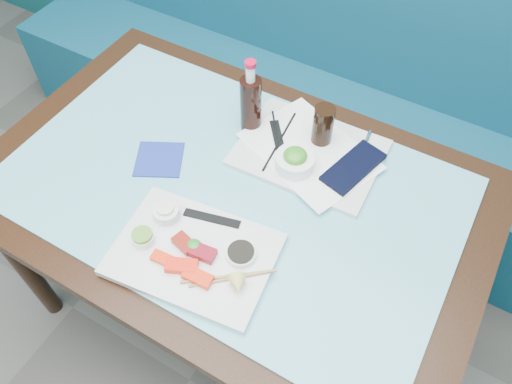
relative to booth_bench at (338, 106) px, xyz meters
The scene contains 34 objects.
booth_bench is the anchor object (origin of this frame).
dining_table 0.89m from the booth_bench, 90.00° to the right, with size 1.40×0.90×0.75m.
glass_top 0.92m from the booth_bench, 90.00° to the right, with size 1.22×0.76×0.01m, color #64B6C8.
sashimi_plate 1.14m from the booth_bench, 87.94° to the right, with size 0.39×0.28×0.02m, color silver.
salmon_left 1.20m from the booth_bench, 90.58° to the right, with size 0.06×0.03×0.01m, color #FF2C0A.
salmon_mid 1.19m from the booth_bench, 88.03° to the right, with size 0.08×0.04×0.02m, color #FF1F0A.
salmon_right 1.20m from the booth_bench, 85.50° to the right, with size 0.07×0.03×0.02m, color #FF2D0A.
tuna_left 1.14m from the booth_bench, 89.54° to the right, with size 0.06×0.04×0.02m, color maroon.
tuna_right 1.14m from the booth_bench, 86.59° to the right, with size 0.06×0.04×0.02m, color maroon.
seaweed_garnish 1.14m from the booth_bench, 88.19° to the right, with size 0.04×0.04×0.02m, color #1F8820.
ramekin_wasabi 1.18m from the booth_bench, 94.47° to the right, with size 0.06×0.06×0.02m, color white.
wasabi_fill 1.19m from the booth_bench, 94.47° to the right, with size 0.05×0.05×0.01m, color #5A932F.
ramekin_ginger 1.10m from the booth_bench, 94.58° to the right, with size 0.07×0.07×0.03m, color silver.
ginger_fill 1.11m from the booth_bench, 94.58° to the right, with size 0.04×0.04×0.01m, color #F1DEC6.
soy_dish 1.11m from the booth_bench, 81.99° to the right, with size 0.07×0.07×0.01m, color white.
soy_fill 1.11m from the booth_bench, 81.99° to the right, with size 0.07×0.07×0.01m, color black.
lemon_wedge 1.19m from the booth_bench, 80.53° to the right, with size 0.05×0.05×0.04m, color #F6E174.
chopstick_sleeve 1.05m from the booth_bench, 88.60° to the right, with size 0.15×0.02×0.00m, color black.
wooden_chopstick_a 1.17m from the booth_bench, 82.21° to the right, with size 0.01×0.01×0.23m, color #9C8149.
wooden_chopstick_b 1.17m from the booth_bench, 81.69° to the right, with size 0.01×0.01×0.21m, color #A8764F.
serving_tray 0.75m from the booth_bench, 77.82° to the right, with size 0.40×0.30×0.02m, color silver.
paper_placemat 0.76m from the booth_bench, 77.82° to the right, with size 0.36×0.26×0.00m, color white.
seaweed_bowl 0.83m from the booth_bench, 79.88° to the right, with size 0.11×0.11×0.04m, color white.
seaweed_salad 0.84m from the booth_bench, 79.88° to the right, with size 0.07×0.07×0.03m, color #32891F.
cola_glass 0.75m from the booth_bench, 75.75° to the right, with size 0.06×0.06×0.12m, color black.
navy_pouch 0.79m from the booth_bench, 66.69° to the right, with size 0.09×0.20×0.02m, color black.
fork 0.71m from the booth_bench, 63.16° to the right, with size 0.01×0.01×0.09m, color white.
black_chopstick_a 0.75m from the booth_bench, 86.73° to the right, with size 0.01×0.01×0.24m, color black.
black_chopstick_b 0.75m from the booth_bench, 86.01° to the right, with size 0.01×0.01×0.25m, color black.
tray_sleeve 0.75m from the booth_bench, 86.37° to the right, with size 0.03×0.16×0.00m, color black.
cola_bottle_body 0.78m from the booth_bench, 96.06° to the right, with size 0.06×0.06×0.18m, color black.
cola_bottle_neck 0.85m from the booth_bench, 96.06° to the right, with size 0.03×0.03×0.05m, color white.
cola_bottle_cap 0.87m from the booth_bench, 96.06° to the right, with size 0.03×0.03×0.01m, color red.
blue_napkin 0.97m from the booth_bench, 104.75° to the right, with size 0.13×0.13×0.01m, color navy.
Camera 1 is at (0.48, 0.76, 1.84)m, focal length 35.00 mm.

